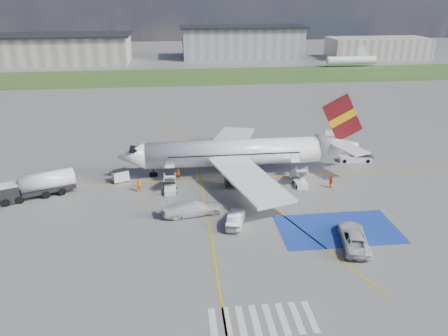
{
  "coord_description": "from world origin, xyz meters",
  "views": [
    {
      "loc": [
        -8.4,
        -46.78,
        26.03
      ],
      "look_at": [
        -2.09,
        7.83,
        3.5
      ],
      "focal_mm": 35.0,
      "sensor_mm": 36.0,
      "label": 1
    }
  ],
  "objects_px": {
    "airliner": "(243,152)",
    "gpu_cart": "(121,176)",
    "fuel_tanker": "(39,187)",
    "car_silver_a": "(233,221)",
    "van_white_a": "(354,235)",
    "van_white_b": "(193,206)",
    "car_silver_b": "(236,218)",
    "belt_loader": "(355,159)"
  },
  "relations": [
    {
      "from": "car_silver_a",
      "to": "car_silver_b",
      "type": "distance_m",
      "value": 0.65
    },
    {
      "from": "fuel_tanker",
      "to": "van_white_b",
      "type": "bearing_deg",
      "value": -42.73
    },
    {
      "from": "fuel_tanker",
      "to": "van_white_b",
      "type": "relative_size",
      "value": 1.67
    },
    {
      "from": "airliner",
      "to": "van_white_a",
      "type": "xyz_separation_m",
      "value": [
        9.01,
        -21.29,
        -2.3
      ]
    },
    {
      "from": "fuel_tanker",
      "to": "belt_loader",
      "type": "distance_m",
      "value": 48.27
    },
    {
      "from": "fuel_tanker",
      "to": "van_white_a",
      "type": "bearing_deg",
      "value": -45.86
    },
    {
      "from": "car_silver_b",
      "to": "van_white_b",
      "type": "relative_size",
      "value": 0.86
    },
    {
      "from": "belt_loader",
      "to": "van_white_a",
      "type": "distance_m",
      "value": 26.06
    },
    {
      "from": "airliner",
      "to": "van_white_b",
      "type": "distance_m",
      "value": 15.07
    },
    {
      "from": "car_silver_b",
      "to": "van_white_a",
      "type": "bearing_deg",
      "value": 171.26
    },
    {
      "from": "airliner",
      "to": "car_silver_a",
      "type": "xyz_separation_m",
      "value": [
        -3.65,
        -16.0,
        -2.7
      ]
    },
    {
      "from": "belt_loader",
      "to": "van_white_b",
      "type": "height_order",
      "value": "van_white_b"
    },
    {
      "from": "fuel_tanker",
      "to": "gpu_cart",
      "type": "xyz_separation_m",
      "value": [
        10.44,
        3.65,
        -0.54
      ]
    },
    {
      "from": "gpu_cart",
      "to": "car_silver_b",
      "type": "relative_size",
      "value": 0.51
    },
    {
      "from": "gpu_cart",
      "to": "van_white_b",
      "type": "height_order",
      "value": "van_white_b"
    },
    {
      "from": "fuel_tanker",
      "to": "van_white_b",
      "type": "distance_m",
      "value": 21.8
    },
    {
      "from": "fuel_tanker",
      "to": "airliner",
      "type": "bearing_deg",
      "value": -12.7
    },
    {
      "from": "fuel_tanker",
      "to": "van_white_b",
      "type": "height_order",
      "value": "fuel_tanker"
    },
    {
      "from": "car_silver_a",
      "to": "van_white_a",
      "type": "distance_m",
      "value": 13.73
    },
    {
      "from": "car_silver_b",
      "to": "van_white_a",
      "type": "distance_m",
      "value": 13.56
    },
    {
      "from": "van_white_a",
      "to": "fuel_tanker",
      "type": "bearing_deg",
      "value": -11.34
    },
    {
      "from": "airliner",
      "to": "car_silver_a",
      "type": "relative_size",
      "value": 9.04
    },
    {
      "from": "airliner",
      "to": "belt_loader",
      "type": "height_order",
      "value": "airliner"
    },
    {
      "from": "gpu_cart",
      "to": "car_silver_b",
      "type": "bearing_deg",
      "value": -66.56
    },
    {
      "from": "car_silver_b",
      "to": "van_white_b",
      "type": "xyz_separation_m",
      "value": [
        -4.96,
        3.07,
        0.31
      ]
    },
    {
      "from": "airliner",
      "to": "gpu_cart",
      "type": "relative_size",
      "value": 14.52
    },
    {
      "from": "gpu_cart",
      "to": "belt_loader",
      "type": "distance_m",
      "value": 37.44
    },
    {
      "from": "car_silver_b",
      "to": "van_white_a",
      "type": "height_order",
      "value": "van_white_a"
    },
    {
      "from": "car_silver_a",
      "to": "airliner",
      "type": "bearing_deg",
      "value": -90.52
    },
    {
      "from": "airliner",
      "to": "belt_loader",
      "type": "xyz_separation_m",
      "value": [
        19.04,
        2.76,
        -2.99
      ]
    },
    {
      "from": "gpu_cart",
      "to": "car_silver_b",
      "type": "xyz_separation_m",
      "value": [
        14.94,
        -14.37,
        -0.0
      ]
    },
    {
      "from": "belt_loader",
      "to": "car_silver_a",
      "type": "relative_size",
      "value": 1.37
    },
    {
      "from": "airliner",
      "to": "belt_loader",
      "type": "distance_m",
      "value": 19.47
    },
    {
      "from": "gpu_cart",
      "to": "car_silver_b",
      "type": "height_order",
      "value": "gpu_cart"
    },
    {
      "from": "gpu_cart",
      "to": "van_white_b",
      "type": "xyz_separation_m",
      "value": [
        9.98,
        -11.3,
        0.31
      ]
    },
    {
      "from": "car_silver_b",
      "to": "fuel_tanker",
      "type": "bearing_deg",
      "value": -6.4
    },
    {
      "from": "airliner",
      "to": "car_silver_a",
      "type": "bearing_deg",
      "value": -102.85
    },
    {
      "from": "airliner",
      "to": "gpu_cart",
      "type": "distance_m",
      "value": 18.4
    },
    {
      "from": "belt_loader",
      "to": "van_white_b",
      "type": "bearing_deg",
      "value": -143.91
    },
    {
      "from": "airliner",
      "to": "fuel_tanker",
      "type": "bearing_deg",
      "value": -170.52
    },
    {
      "from": "gpu_cart",
      "to": "van_white_a",
      "type": "bearing_deg",
      "value": -59.21
    },
    {
      "from": "fuel_tanker",
      "to": "van_white_a",
      "type": "relative_size",
      "value": 1.66
    }
  ]
}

